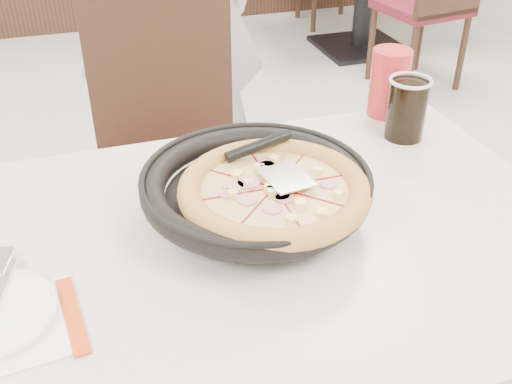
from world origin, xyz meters
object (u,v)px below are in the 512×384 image
object	(u,v)px
main_table	(246,382)
cola_glass	(406,111)
chair_far	(174,178)
pizza	(274,198)
red_cup	(389,83)
pizza_pan	(256,196)
bg_chair_right_near	(423,3)

from	to	relation	value
main_table	cola_glass	distance (m)	0.68
chair_far	cola_glass	xyz separation A→B (m)	(0.45, -0.44, 0.34)
main_table	pizza	world-z (taller)	pizza
cola_glass	red_cup	world-z (taller)	red_cup
pizza	cola_glass	world-z (taller)	cola_glass
pizza_pan	pizza	size ratio (longest dim) A/B	1.08
red_cup	bg_chair_right_near	world-z (taller)	bg_chair_right_near
cola_glass	red_cup	distance (m)	0.12
red_cup	bg_chair_right_near	xyz separation A→B (m)	(1.20, 1.72, -0.35)
pizza_pan	cola_glass	xyz separation A→B (m)	(0.41, 0.19, 0.02)
red_cup	cola_glass	bearing A→B (deg)	-100.10
main_table	chair_far	size ratio (longest dim) A/B	1.26
main_table	pizza	distance (m)	0.44
chair_far	cola_glass	distance (m)	0.72
red_cup	bg_chair_right_near	bearing A→B (deg)	55.19
chair_far	pizza	distance (m)	0.75
pizza_pan	pizza	xyz separation A→B (m)	(0.02, -0.04, 0.02)
pizza	pizza_pan	bearing A→B (deg)	113.55
chair_far	red_cup	size ratio (longest dim) A/B	5.94
red_cup	pizza	bearing A→B (deg)	-139.44
main_table	pizza	xyz separation A→B (m)	(0.06, 0.01, 0.44)
chair_far	cola_glass	world-z (taller)	chair_far
pizza_pan	red_cup	distance (m)	0.53
chair_far	main_table	bearing A→B (deg)	94.90
cola_glass	pizza_pan	bearing A→B (deg)	-155.11
pizza_pan	main_table	bearing A→B (deg)	-126.07
pizza	bg_chair_right_near	bearing A→B (deg)	52.19
main_table	pizza	size ratio (longest dim) A/B	3.98
pizza	cola_glass	size ratio (longest dim) A/B	2.32
main_table	red_cup	xyz separation A→B (m)	(0.47, 0.37, 0.45)
chair_far	bg_chair_right_near	xyz separation A→B (m)	(1.67, 1.40, 0.00)
main_table	red_cup	bearing A→B (deg)	37.82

